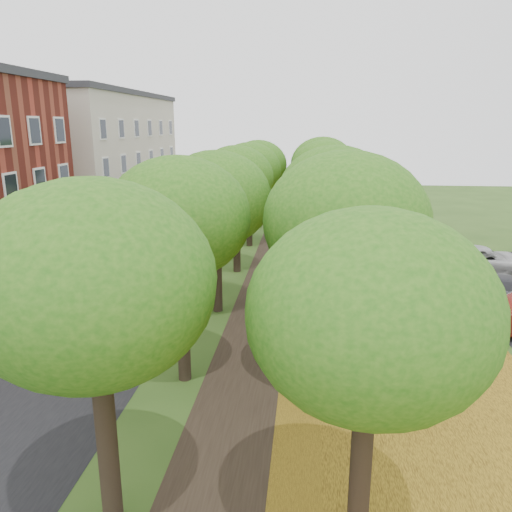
# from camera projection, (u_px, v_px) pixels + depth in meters

# --- Properties ---
(street_asphalt) EXTENTS (8.00, 70.00, 0.01)m
(street_asphalt) POSITION_uv_depth(u_px,v_px,m) (124.00, 285.00, 24.98)
(street_asphalt) COLOR black
(street_asphalt) RESTS_ON ground
(footpath) EXTENTS (3.20, 70.00, 0.01)m
(footpath) POSITION_uv_depth(u_px,v_px,m) (273.00, 290.00, 24.25)
(footpath) COLOR black
(footpath) RESTS_ON ground
(leaf_verge) EXTENTS (7.50, 70.00, 0.01)m
(leaf_verge) POSITION_uv_depth(u_px,v_px,m) (378.00, 293.00, 23.76)
(leaf_verge) COLOR #B58A21
(leaf_verge) RESTS_ON ground
(tree_row_west) EXTENTS (4.32, 34.32, 6.77)m
(tree_row_west) POSITION_uv_depth(u_px,v_px,m) (227.00, 189.00, 23.21)
(tree_row_west) COLOR black
(tree_row_west) RESTS_ON ground
(tree_row_east) EXTENTS (4.32, 34.32, 6.77)m
(tree_row_east) POSITION_uv_depth(u_px,v_px,m) (331.00, 190.00, 22.74)
(tree_row_east) COLOR black
(tree_row_east) RESTS_ON ground
(building_cream) EXTENTS (10.30, 20.30, 10.40)m
(building_cream) POSITION_uv_depth(u_px,v_px,m) (87.00, 156.00, 41.89)
(building_cream) COLOR beige
(building_cream) RESTS_ON ground
(car_white) EXTENTS (5.43, 2.60, 1.49)m
(car_white) POSITION_uv_depth(u_px,v_px,m) (483.00, 260.00, 26.71)
(car_white) COLOR silver
(car_white) RESTS_ON ground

